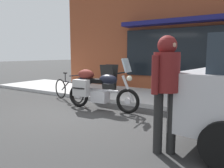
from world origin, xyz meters
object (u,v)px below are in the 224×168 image
Objects in this scene: sandwich_board_sign at (109,78)px; touring_motorcycle at (97,88)px; parked_bicycle at (68,89)px; pedestrian_walking at (166,80)px.

touring_motorcycle is at bearing -64.43° from sandwich_board_sign.
sandwich_board_sign is (0.49, 1.64, 0.26)m from parked_bicycle.
touring_motorcycle is 1.23× the size of pedestrian_walking.
parked_bicycle is at bearing 163.06° from touring_motorcycle.
parked_bicycle is (-1.49, 0.45, -0.24)m from touring_motorcycle.
pedestrian_walking is (3.96, -2.05, 0.76)m from parked_bicycle.
touring_motorcycle reaches higher than sandwich_board_sign.
touring_motorcycle is 1.58m from parked_bicycle.
touring_motorcycle is 2.98m from pedestrian_walking.
parked_bicycle is at bearing -106.72° from sandwich_board_sign.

